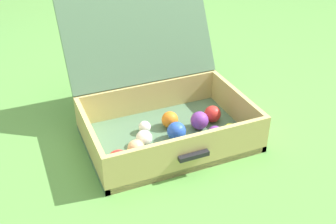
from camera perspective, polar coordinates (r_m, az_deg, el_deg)
name	(u,v)px	position (r m, az deg, el deg)	size (l,w,h in m)	color
ground_plane	(177,128)	(1.66, 1.20, -2.30)	(16.00, 16.00, 0.00)	#569342
open_suitcase	(161,105)	(1.58, -1.05, 0.97)	(0.62, 0.65, 0.53)	#4C7051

